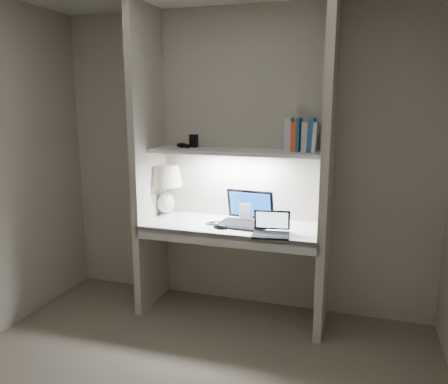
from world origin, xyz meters
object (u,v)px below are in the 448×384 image
at_px(laptop_main, 246,217).
at_px(speaker, 247,211).
at_px(table_lamp, 165,181).
at_px(book_row, 301,136).
at_px(laptop_netbook, 271,230).

xyz_separation_m(laptop_main, speaker, (-0.03, 0.13, 0.02)).
relative_size(table_lamp, speaker, 2.96).
xyz_separation_m(table_lamp, laptop_main, (0.74, -0.07, -0.24)).
height_order(table_lamp, laptop_main, table_lamp).
distance_m(laptop_main, book_row, 0.78).
distance_m(table_lamp, speaker, 0.75).
height_order(laptop_netbook, book_row, book_row).
bearing_deg(laptop_netbook, speaker, 120.48).
distance_m(speaker, book_row, 0.78).
xyz_separation_m(laptop_main, laptop_netbook, (0.26, -0.23, -0.02)).
relative_size(table_lamp, laptop_main, 1.05).
bearing_deg(book_row, speaker, 173.98).
distance_m(laptop_netbook, speaker, 0.46).
bearing_deg(table_lamp, book_row, 0.79).
distance_m(table_lamp, laptop_netbook, 1.07).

